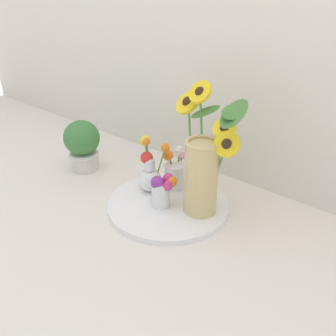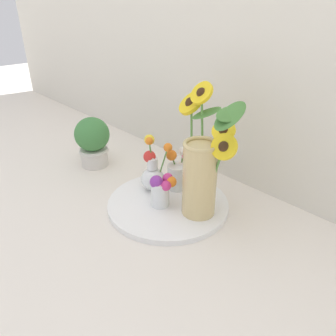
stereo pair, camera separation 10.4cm
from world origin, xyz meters
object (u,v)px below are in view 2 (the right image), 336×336
object	(u,v)px
vase_bulb_right	(153,171)
potted_plant	(93,141)
vase_small_back	(178,172)
vase_small_center	(161,189)
serving_tray	(168,204)
mason_jar_sunflowers	(201,168)

from	to	relation	value
vase_bulb_right	potted_plant	world-z (taller)	vase_bulb_right
vase_small_back	vase_small_center	bearing A→B (deg)	-69.13
vase_bulb_right	potted_plant	distance (m)	0.34
vase_small_back	potted_plant	distance (m)	0.41
vase_bulb_right	potted_plant	bearing A→B (deg)	-175.06
serving_tray	vase_small_center	bearing A→B (deg)	-88.88
vase_bulb_right	vase_small_back	distance (m)	0.09
serving_tray	vase_small_center	size ratio (longest dim) A/B	3.62
serving_tray	vase_bulb_right	world-z (taller)	vase_bulb_right
mason_jar_sunflowers	vase_bulb_right	size ratio (longest dim) A/B	2.01
serving_tray	vase_small_back	world-z (taller)	vase_small_back
vase_small_center	potted_plant	world-z (taller)	potted_plant
serving_tray	mason_jar_sunflowers	world-z (taller)	mason_jar_sunflowers
mason_jar_sunflowers	potted_plant	bearing A→B (deg)	-175.04
vase_bulb_right	mason_jar_sunflowers	bearing A→B (deg)	4.99
serving_tray	vase_bulb_right	xyz separation A→B (m)	(-0.10, 0.02, 0.08)
vase_bulb_right	potted_plant	xyz separation A→B (m)	(-0.34, -0.03, 0.02)
potted_plant	vase_small_back	bearing A→B (deg)	14.39
mason_jar_sunflowers	vase_small_center	world-z (taller)	mason_jar_sunflowers
mason_jar_sunflowers	vase_small_back	size ratio (longest dim) A/B	2.60
vase_small_center	vase_bulb_right	xyz separation A→B (m)	(-0.10, 0.05, 0.01)
serving_tray	vase_small_center	world-z (taller)	vase_small_center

